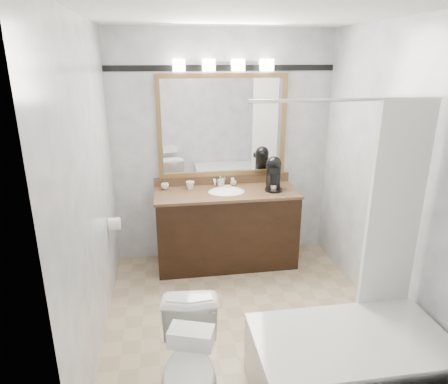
{
  "coord_description": "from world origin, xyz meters",
  "views": [
    {
      "loc": [
        -0.65,
        -2.96,
        2.21
      ],
      "look_at": [
        -0.13,
        0.35,
        1.07
      ],
      "focal_mm": 32.0,
      "sensor_mm": 36.0,
      "label": 1
    }
  ],
  "objects": [
    {
      "name": "accent_stripe",
      "position": [
        0.0,
        1.29,
        2.1
      ],
      "size": [
        2.4,
        0.01,
        0.06
      ],
      "primitive_type": "cube",
      "color": "black",
      "rests_on": "room"
    },
    {
      "name": "vanity_light_bar",
      "position": [
        0.0,
        1.23,
        2.13
      ],
      "size": [
        1.02,
        0.14,
        0.12
      ],
      "color": "silver",
      "rests_on": "room"
    },
    {
      "name": "coffee_maker",
      "position": [
        0.51,
        1.02,
        1.04
      ],
      "size": [
        0.19,
        0.24,
        0.36
      ],
      "rotation": [
        0.0,
        0.0,
        -0.21
      ],
      "color": "black",
      "rests_on": "vanity"
    },
    {
      "name": "soap_bottle_b",
      "position": [
        0.11,
        1.22,
        0.89
      ],
      "size": [
        0.08,
        0.08,
        0.09
      ],
      "primitive_type": "imported",
      "rotation": [
        0.0,
        0.0,
        -0.16
      ],
      "color": "white",
      "rests_on": "vanity"
    },
    {
      "name": "vanity",
      "position": [
        0.0,
        1.02,
        0.44
      ],
      "size": [
        1.53,
        0.58,
        0.97
      ],
      "color": "black",
      "rests_on": "ground"
    },
    {
      "name": "bathtub",
      "position": [
        0.55,
        -0.9,
        0.28
      ],
      "size": [
        1.3,
        0.75,
        1.96
      ],
      "color": "white",
      "rests_on": "ground"
    },
    {
      "name": "tp_roll",
      "position": [
        -1.14,
        0.66,
        0.7
      ],
      "size": [
        0.11,
        0.12,
        0.12
      ],
      "primitive_type": "cylinder",
      "rotation": [
        0.0,
        1.57,
        0.0
      ],
      "color": "white",
      "rests_on": "room"
    },
    {
      "name": "soap_bar",
      "position": [
        0.03,
        1.13,
        0.86
      ],
      "size": [
        0.08,
        0.06,
        0.02
      ],
      "primitive_type": "cube",
      "rotation": [
        0.0,
        0.0,
        0.21
      ],
      "color": "beige",
      "rests_on": "vanity"
    },
    {
      "name": "room",
      "position": [
        0.0,
        0.0,
        1.25
      ],
      "size": [
        2.42,
        2.62,
        2.52
      ],
      "color": "tan",
      "rests_on": "ground"
    },
    {
      "name": "soap_bottle_a",
      "position": [
        -0.04,
        1.21,
        0.91
      ],
      "size": [
        0.07,
        0.07,
        0.11
      ],
      "primitive_type": "imported",
      "rotation": [
        0.0,
        0.0,
        0.33
      ],
      "color": "white",
      "rests_on": "vanity"
    },
    {
      "name": "cup_left",
      "position": [
        -0.65,
        1.19,
        0.88
      ],
      "size": [
        0.1,
        0.1,
        0.07
      ],
      "primitive_type": "imported",
      "rotation": [
        0.0,
        0.0,
        -0.23
      ],
      "color": "white",
      "rests_on": "vanity"
    },
    {
      "name": "mirror",
      "position": [
        0.0,
        1.28,
        1.5
      ],
      "size": [
        1.4,
        0.04,
        1.1
      ],
      "color": "olive",
      "rests_on": "room"
    },
    {
      "name": "tissue_box",
      "position": [
        -0.54,
        -1.12,
        0.74
      ],
      "size": [
        0.28,
        0.21,
        0.1
      ],
      "primitive_type": "cube",
      "rotation": [
        0.0,
        0.0,
        -0.33
      ],
      "color": "white",
      "rests_on": "toilet"
    },
    {
      "name": "toilet",
      "position": [
        -0.54,
        -0.92,
        0.35
      ],
      "size": [
        0.44,
        0.71,
        0.69
      ],
      "primitive_type": "imported",
      "rotation": [
        0.0,
        0.0,
        -0.08
      ],
      "color": "white",
      "rests_on": "ground"
    },
    {
      "name": "cup_right",
      "position": [
        -0.38,
        1.16,
        0.89
      ],
      "size": [
        0.11,
        0.11,
        0.08
      ],
      "primitive_type": "imported",
      "rotation": [
        0.0,
        0.0,
        -0.26
      ],
      "color": "white",
      "rests_on": "vanity"
    }
  ]
}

